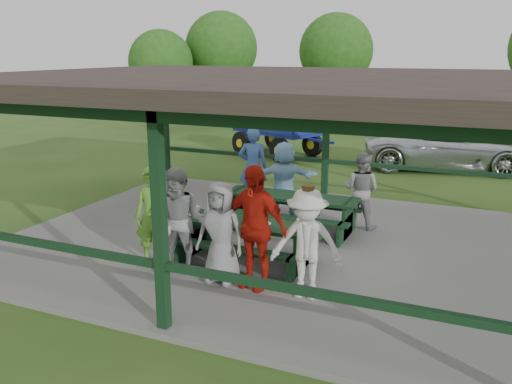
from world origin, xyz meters
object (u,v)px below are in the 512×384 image
at_px(spectator_lblue, 284,179).
at_px(farm_trailer, 277,135).
at_px(contestant_grey_left, 180,222).
at_px(contestant_grey_mid, 221,232).
at_px(spectator_grey, 361,190).
at_px(spectator_blue, 253,166).
at_px(contestant_white_fedora, 307,244).
at_px(picnic_table_far, 291,207).
at_px(contestant_red, 254,227).
at_px(contestant_green, 153,217).
at_px(pickup_truck, 449,146).
at_px(picnic_table_near, 246,236).

distance_m(spectator_lblue, farm_trailer, 7.86).
height_order(contestant_grey_left, contestant_grey_mid, contestant_grey_left).
bearing_deg(spectator_grey, spectator_blue, -4.04).
height_order(contestant_white_fedora, spectator_grey, contestant_white_fedora).
relative_size(picnic_table_far, spectator_lblue, 1.62).
bearing_deg(contestant_white_fedora, picnic_table_far, 107.82).
distance_m(spectator_blue, spectator_grey, 2.87).
relative_size(picnic_table_far, contestant_red, 1.40).
distance_m(spectator_grey, farm_trailer, 8.79).
bearing_deg(contestant_green, contestant_white_fedora, -21.20).
bearing_deg(spectator_grey, pickup_truck, -89.91).
distance_m(picnic_table_far, spectator_blue, 2.11).
bearing_deg(farm_trailer, picnic_table_near, -47.54).
bearing_deg(spectator_blue, picnic_table_near, 90.80).
bearing_deg(contestant_grey_mid, spectator_blue, 107.22).
xyz_separation_m(contestant_grey_mid, spectator_grey, (1.43, 3.70, -0.03)).
height_order(contestant_grey_left, farm_trailer, contestant_grey_left).
bearing_deg(spectator_lblue, picnic_table_near, 77.12).
bearing_deg(farm_trailer, pickup_truck, 24.16).
distance_m(picnic_table_near, spectator_grey, 3.12).
bearing_deg(contestant_white_fedora, spectator_blue, 116.45).
bearing_deg(pickup_truck, farm_trailer, 78.77).
relative_size(picnic_table_far, contestant_grey_left, 1.52).
bearing_deg(pickup_truck, contestant_grey_left, 151.79).
bearing_deg(contestant_red, spectator_blue, 124.12).
xyz_separation_m(contestant_grey_left, pickup_truck, (3.35, 11.10, -0.27)).
bearing_deg(farm_trailer, picnic_table_far, -42.75).
distance_m(picnic_table_far, contestant_green, 3.19).
bearing_deg(picnic_table_far, contestant_white_fedora, -65.82).
relative_size(contestant_grey_left, farm_trailer, 0.43).
bearing_deg(spectator_grey, contestant_white_fedora, 99.53).
bearing_deg(contestant_red, spectator_grey, 86.76).
height_order(picnic_table_far, contestant_grey_left, contestant_grey_left).
relative_size(contestant_red, spectator_lblue, 1.15).
height_order(contestant_grey_mid, farm_trailer, contestant_grey_mid).
bearing_deg(spectator_blue, contestant_white_fedora, 101.65).
xyz_separation_m(picnic_table_near, contestant_grey_left, (-0.76, -0.95, 0.45)).
bearing_deg(spectator_blue, spectator_lblue, 130.71).
bearing_deg(picnic_table_near, spectator_blue, 111.96).
relative_size(picnic_table_near, spectator_lblue, 1.42).
height_order(contestant_white_fedora, spectator_lblue, contestant_white_fedora).
height_order(contestant_grey_mid, spectator_blue, spectator_blue).
xyz_separation_m(contestant_green, contestant_red, (1.96, -0.11, 0.12)).
height_order(spectator_lblue, farm_trailer, spectator_lblue).
bearing_deg(pickup_truck, contestant_grey_mid, 155.36).
relative_size(contestant_grey_left, pickup_truck, 0.34).
xyz_separation_m(spectator_lblue, farm_trailer, (-3.02, 7.25, -0.21)).
bearing_deg(picnic_table_near, spectator_lblue, 97.36).
height_order(contestant_green, contestant_grey_mid, contestant_green).
xyz_separation_m(picnic_table_far, contestant_grey_mid, (-0.13, -2.94, 0.36)).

